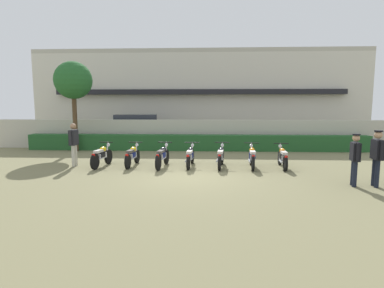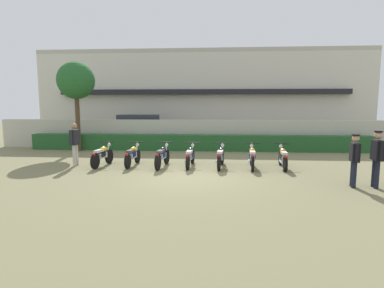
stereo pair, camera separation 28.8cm
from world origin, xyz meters
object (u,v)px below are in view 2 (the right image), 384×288
(parked_car, at_px, (142,129))
(motorcycle_in_row_0, at_px, (102,155))
(motorcycle_in_row_4, at_px, (221,156))
(motorcycle_in_row_5, at_px, (252,157))
(motorcycle_in_row_1, at_px, (133,155))
(officer_1, at_px, (377,154))
(officer_0, at_px, (355,156))
(motorcycle_in_row_2, at_px, (162,156))
(motorcycle_in_row_6, at_px, (283,157))
(tree_near_inspector, at_px, (76,81))
(motorcycle_in_row_3, at_px, (190,156))
(inspector_person, at_px, (75,140))

(parked_car, distance_m, motorcycle_in_row_0, 7.95)
(motorcycle_in_row_4, height_order, motorcycle_in_row_5, same)
(motorcycle_in_row_1, distance_m, motorcycle_in_row_5, 4.85)
(parked_car, xyz_separation_m, officer_1, (9.68, -10.59, 0.10))
(parked_car, height_order, motorcycle_in_row_5, parked_car)
(motorcycle_in_row_1, relative_size, officer_0, 1.14)
(motorcycle_in_row_2, bearing_deg, motorcycle_in_row_5, -83.13)
(motorcycle_in_row_0, height_order, motorcycle_in_row_6, motorcycle_in_row_0)
(tree_near_inspector, relative_size, motorcycle_in_row_0, 2.62)
(motorcycle_in_row_0, height_order, motorcycle_in_row_2, motorcycle_in_row_2)
(motorcycle_in_row_3, bearing_deg, motorcycle_in_row_1, 94.12)
(motorcycle_in_row_2, bearing_deg, motorcycle_in_row_1, 87.88)
(motorcycle_in_row_3, bearing_deg, officer_1, -111.84)
(motorcycle_in_row_3, xyz_separation_m, inspector_person, (-4.76, -0.12, 0.61))
(motorcycle_in_row_2, distance_m, motorcycle_in_row_4, 2.35)
(motorcycle_in_row_0, bearing_deg, motorcycle_in_row_6, -82.30)
(motorcycle_in_row_5, xyz_separation_m, officer_0, (2.74, -2.66, 0.50))
(motorcycle_in_row_1, xyz_separation_m, motorcycle_in_row_4, (3.61, -0.08, 0.01))
(inspector_person, height_order, officer_0, inspector_person)
(motorcycle_in_row_1, distance_m, inspector_person, 2.46)
(motorcycle_in_row_6, relative_size, officer_0, 1.13)
(parked_car, distance_m, motorcycle_in_row_6, 10.88)
(tree_near_inspector, bearing_deg, motorcycle_in_row_3, -31.63)
(motorcycle_in_row_2, relative_size, inspector_person, 1.11)
(motorcycle_in_row_1, height_order, motorcycle_in_row_2, motorcycle_in_row_2)
(tree_near_inspector, height_order, motorcycle_in_row_4, tree_near_inspector)
(officer_1, bearing_deg, motorcycle_in_row_1, -12.66)
(motorcycle_in_row_4, distance_m, officer_1, 5.39)
(motorcycle_in_row_1, relative_size, motorcycle_in_row_2, 0.94)
(motorcycle_in_row_2, relative_size, motorcycle_in_row_3, 1.02)
(motorcycle_in_row_2, height_order, officer_1, officer_1)
(parked_car, height_order, officer_1, parked_car)
(tree_near_inspector, distance_m, motorcycle_in_row_4, 9.29)
(parked_car, xyz_separation_m, motorcycle_in_row_2, (2.73, -7.94, -0.48))
(motorcycle_in_row_1, height_order, motorcycle_in_row_5, motorcycle_in_row_5)
(motorcycle_in_row_3, relative_size, motorcycle_in_row_4, 1.00)
(motorcycle_in_row_5, relative_size, motorcycle_in_row_6, 1.00)
(motorcycle_in_row_0, xyz_separation_m, motorcycle_in_row_5, (6.07, 0.04, -0.00))
(officer_0, height_order, officer_1, officer_1)
(inspector_person, height_order, officer_1, inspector_person)
(motorcycle_in_row_0, distance_m, motorcycle_in_row_6, 7.29)
(parked_car, distance_m, motorcycle_in_row_5, 10.12)
(motorcycle_in_row_2, distance_m, inspector_person, 3.69)
(motorcycle_in_row_0, height_order, motorcycle_in_row_4, same)
(parked_car, relative_size, motorcycle_in_row_2, 2.42)
(motorcycle_in_row_0, relative_size, motorcycle_in_row_3, 0.96)
(motorcycle_in_row_1, height_order, inspector_person, inspector_person)
(motorcycle_in_row_5, bearing_deg, motorcycle_in_row_6, -82.78)
(motorcycle_in_row_0, relative_size, inspector_person, 1.04)
(motorcycle_in_row_2, bearing_deg, parked_car, 25.02)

